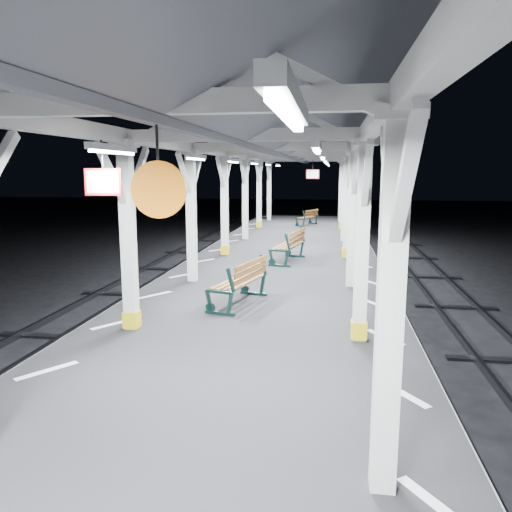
# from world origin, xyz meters

# --- Properties ---
(ground) EXTENTS (120.00, 120.00, 0.00)m
(ground) POSITION_xyz_m (0.00, 0.00, 0.00)
(ground) COLOR black
(ground) RESTS_ON ground
(platform) EXTENTS (6.00, 50.00, 1.00)m
(platform) POSITION_xyz_m (0.00, 0.00, 0.50)
(platform) COLOR black
(platform) RESTS_ON ground
(hazard_stripes_left) EXTENTS (1.00, 48.00, 0.01)m
(hazard_stripes_left) POSITION_xyz_m (-2.45, 0.00, 1.00)
(hazard_stripes_left) COLOR silver
(hazard_stripes_left) RESTS_ON platform
(hazard_stripes_right) EXTENTS (1.00, 48.00, 0.01)m
(hazard_stripes_right) POSITION_xyz_m (2.45, 0.00, 1.00)
(hazard_stripes_right) COLOR silver
(hazard_stripes_right) RESTS_ON platform
(canopy) EXTENTS (5.40, 49.00, 4.65)m
(canopy) POSITION_xyz_m (0.00, -0.01, 4.56)
(canopy) COLOR silver
(canopy) RESTS_ON platform
(bench_mid) EXTENTS (1.06, 1.89, 0.97)m
(bench_mid) POSITION_xyz_m (-0.32, 3.90, 1.52)
(bench_mid) COLOR #112E29
(bench_mid) RESTS_ON platform
(bench_far) EXTENTS (1.02, 1.96, 1.01)m
(bench_far) POSITION_xyz_m (0.29, 9.05, 1.54)
(bench_far) COLOR #112E29
(bench_far) RESTS_ON platform
(bench_extra) EXTENTS (1.13, 1.61, 0.82)m
(bench_extra) POSITION_xyz_m (0.35, 19.55, 1.44)
(bench_extra) COLOR #112E29
(bench_extra) RESTS_ON platform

